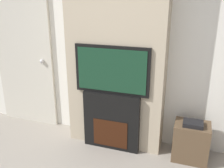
% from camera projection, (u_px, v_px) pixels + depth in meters
% --- Properties ---
extents(wall_back, '(6.00, 0.06, 2.70)m').
position_uv_depth(wall_back, '(121.00, 40.00, 3.16)').
color(wall_back, silver).
rests_on(wall_back, ground_plane).
extents(chimney_breast, '(1.22, 0.31, 2.70)m').
position_uv_depth(chimney_breast, '(116.00, 43.00, 3.00)').
color(chimney_breast, tan).
rests_on(chimney_breast, ground_plane).
extents(fireplace, '(0.73, 0.15, 0.76)m').
position_uv_depth(fireplace, '(112.00, 121.00, 3.18)').
color(fireplace, black).
rests_on(fireplace, ground_plane).
extents(television, '(0.92, 0.07, 0.59)m').
position_uv_depth(television, '(112.00, 70.00, 2.96)').
color(television, black).
rests_on(television, fireplace).
extents(media_stand, '(0.41, 0.32, 0.52)m').
position_uv_depth(media_stand, '(191.00, 141.00, 2.98)').
color(media_stand, brown).
rests_on(media_stand, ground_plane).
extents(entry_door, '(0.94, 0.09, 2.09)m').
position_uv_depth(entry_door, '(24.00, 56.00, 3.67)').
color(entry_door, beige).
rests_on(entry_door, ground_plane).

